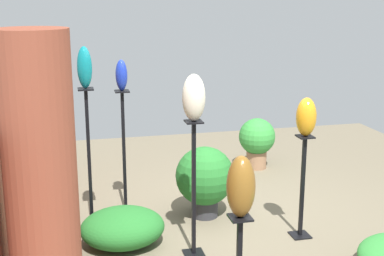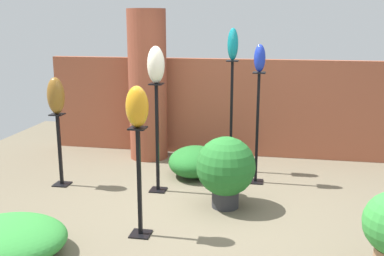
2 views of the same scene
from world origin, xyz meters
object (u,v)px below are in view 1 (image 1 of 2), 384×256
art_vase_bronze (241,187)px  art_vase_amber (306,117)px  brick_pillar (40,173)px  potted_plant_walkway_edge (205,178)px  art_vase_cobalt (121,75)px  pedestal_cobalt (124,158)px  art_vase_teal (85,67)px  potted_plant_back_center (257,139)px  art_vase_ivory (194,98)px  pedestal_amber (302,191)px  pedestal_ivory (194,195)px  pedestal_teal (89,166)px

art_vase_bronze → art_vase_amber: bearing=-39.3°
brick_pillar → potted_plant_walkway_edge: brick_pillar is taller
brick_pillar → art_vase_cobalt: (1.70, -0.84, 0.50)m
pedestal_cobalt → art_vase_cobalt: (0.00, 0.00, 0.96)m
potted_plant_walkway_edge → art_vase_teal: bearing=93.3°
pedestal_cobalt → art_vase_cobalt: bearing=0.0°
pedestal_cobalt → art_vase_bronze: 2.60m
pedestal_cobalt → potted_plant_back_center: (1.22, -2.08, -0.24)m
pedestal_cobalt → art_vase_ivory: 1.59m
art_vase_amber → art_vase_bronze: 1.85m
pedestal_amber → art_vase_cobalt: 2.33m
brick_pillar → art_vase_bronze: (-0.78, -1.41, 0.05)m
pedestal_ivory → potted_plant_back_center: bearing=-32.5°
art_vase_amber → potted_plant_back_center: bearing=-8.5°
pedestal_amber → potted_plant_walkway_edge: 1.14m
art_vase_teal → pedestal_ivory: bearing=-130.8°
art_vase_ivory → art_vase_cobalt: (1.19, 0.53, 0.05)m
art_vase_ivory → art_vase_amber: size_ratio=1.11×
art_vase_teal → potted_plant_walkway_edge: bearing=-86.7°
brick_pillar → potted_plant_back_center: (2.93, -2.92, -0.70)m
pedestal_ivory → art_vase_cobalt: bearing=24.1°
art_vase_ivory → potted_plant_walkway_edge: size_ratio=0.53×
art_vase_amber → art_vase_teal: size_ratio=0.92×
pedestal_amber → pedestal_teal: 2.26m
pedestal_ivory → art_vase_teal: art_vase_teal is taller
pedestal_amber → art_vase_teal: art_vase_teal is taller
brick_pillar → pedestal_amber: size_ratio=2.05×
brick_pillar → pedestal_amber: bearing=-75.9°
art_vase_amber → pedestal_amber: bearing=0.0°
art_vase_amber → potted_plant_back_center: 2.46m
art_vase_amber → art_vase_bronze: bearing=140.7°
pedestal_amber → pedestal_cobalt: pedestal_cobalt is taller
pedestal_cobalt → potted_plant_walkway_edge: bearing=-109.1°
pedestal_cobalt → pedestal_amber: bearing=-121.3°
pedestal_teal → pedestal_cobalt: bearing=-47.3°
art_vase_bronze → potted_plant_walkway_edge: art_vase_bronze is taller
pedestal_ivory → pedestal_teal: bearing=49.2°
brick_pillar → pedestal_ivory: brick_pillar is taller
brick_pillar → art_vase_cobalt: size_ratio=6.55×
pedestal_teal → pedestal_cobalt: 0.56m
art_vase_ivory → pedestal_cobalt: bearing=24.1°
pedestal_ivory → art_vase_ivory: 0.95m
brick_pillar → pedestal_teal: (1.33, -0.43, -0.40)m
art_vase_ivory → potted_plant_walkway_edge: art_vase_ivory is taller
art_vase_teal → potted_plant_walkway_edge: size_ratio=0.52×
art_vase_ivory → potted_plant_walkway_edge: 1.47m
pedestal_ivory → art_vase_teal: size_ratio=3.17×
potted_plant_back_center → pedestal_cobalt: bearing=120.5°
art_vase_teal → potted_plant_back_center: art_vase_teal is taller
art_vase_cobalt → brick_pillar: bearing=153.7°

